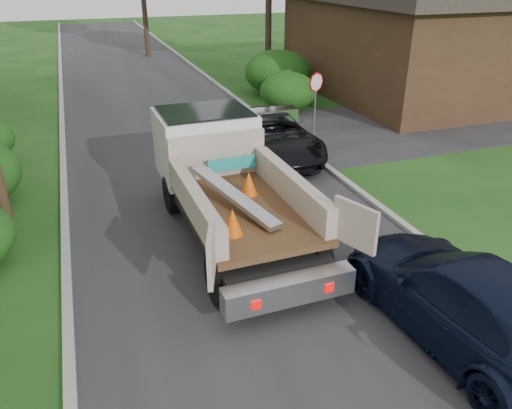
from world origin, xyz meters
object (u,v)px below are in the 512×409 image
Objects in this scene: stop_sign at (316,91)px; flatbed_truck at (220,169)px; navy_suv at (467,300)px; black_pickup at (270,135)px; house_right at (414,29)px.

flatbed_truck reaches higher than stop_sign.
black_pickup is at bearing -93.68° from navy_suv.
house_right is 2.38× the size of navy_suv.
black_pickup is (2.97, 4.13, -0.66)m from flatbed_truck.
flatbed_truck is 5.13m from black_pickup.
stop_sign is 3.04m from black_pickup.
house_right is 17.04m from flatbed_truck.
house_right reaches higher than black_pickup.
house_right is 19.65m from navy_suv.
navy_suv is at bearing -102.74° from stop_sign.
house_right reaches higher than navy_suv.
black_pickup is (-10.24, -6.51, -2.39)m from house_right.
house_right is at bearing 34.75° from black_pickup.
house_right is at bearing 32.66° from stop_sign.
house_right is (7.80, 5.00, 1.38)m from stop_sign.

